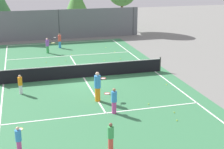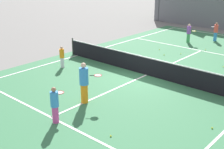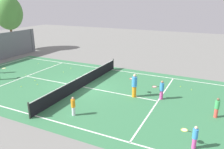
{
  "view_description": "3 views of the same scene",
  "coord_description": "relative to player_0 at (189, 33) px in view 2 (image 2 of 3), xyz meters",
  "views": [
    {
      "loc": [
        -4.11,
        -22.65,
        7.59
      ],
      "look_at": [
        1.32,
        -2.9,
        1.01
      ],
      "focal_mm": 54.04,
      "sensor_mm": 36.0,
      "label": 1
    },
    {
      "loc": [
        8.81,
        -12.76,
        5.68
      ],
      "look_at": [
        0.08,
        -2.9,
        0.84
      ],
      "focal_mm": 49.02,
      "sensor_mm": 36.0,
      "label": 2
    },
    {
      "loc": [
        -14.56,
        -9.8,
        6.82
      ],
      "look_at": [
        0.97,
        -2.25,
        1.14
      ],
      "focal_mm": 35.64,
      "sensor_mm": 36.0,
      "label": 3
    }
  ],
  "objects": [
    {
      "name": "tennis_net",
      "position": [
        1.81,
        -7.91,
        -0.22
      ],
      "size": [
        11.9,
        0.1,
        1.1
      ],
      "color": "#333833",
      "rests_on": "ground_plane"
    },
    {
      "name": "tennis_ball_12",
      "position": [
        4.49,
        -13.82,
        -0.7
      ],
      "size": [
        0.07,
        0.07,
        0.07
      ],
      "primitive_type": "sphere",
      "color": "#CCE533",
      "rests_on": "ground_plane"
    },
    {
      "name": "tennis_ball_1",
      "position": [
        1.98,
        -1.21,
        -0.7
      ],
      "size": [
        0.07,
        0.07,
        0.07
      ],
      "primitive_type": "sphere",
      "color": "#CCE533",
      "rests_on": "ground_plane"
    },
    {
      "name": "tennis_ball_2",
      "position": [
        0.5,
        -4.13,
        -0.7
      ],
      "size": [
        0.07,
        0.07,
        0.07
      ],
      "primitive_type": "sphere",
      "color": "#CCE533",
      "rests_on": "ground_plane"
    },
    {
      "name": "player_5",
      "position": [
        1.8,
        -12.48,
        0.2
      ],
      "size": [
        0.87,
        0.82,
        1.8
      ],
      "color": "orange",
      "rests_on": "ground_plane"
    },
    {
      "name": "tennis_ball_7",
      "position": [
        6.89,
        -10.97,
        -0.7
      ],
      "size": [
        0.07,
        0.07,
        0.07
      ],
      "primitive_type": "sphere",
      "color": "#CCE533",
      "rests_on": "ground_plane"
    },
    {
      "name": "court_surface",
      "position": [
        1.81,
        -7.91,
        -0.73
      ],
      "size": [
        13.0,
        25.0,
        0.01
      ],
      "color": "#387A4C",
      "rests_on": "ground_plane"
    },
    {
      "name": "tennis_ball_10",
      "position": [
        -0.45,
        -3.24,
        -0.7
      ],
      "size": [
        0.07,
        0.07,
        0.07
      ],
      "primitive_type": "sphere",
      "color": "#CCE533",
      "rests_on": "ground_plane"
    },
    {
      "name": "tennis_ball_8",
      "position": [
        4.36,
        -3.91,
        -0.7
      ],
      "size": [
        0.07,
        0.07,
        0.07
      ],
      "primitive_type": "sphere",
      "color": "#CCE533",
      "rests_on": "ground_plane"
    },
    {
      "name": "player_4",
      "position": [
        1.3,
        1.8,
        0.01
      ],
      "size": [
        0.8,
        0.75,
        1.42
      ],
      "color": "#388CD8",
      "rests_on": "ground_plane"
    },
    {
      "name": "tennis_ball_5",
      "position": [
        1.19,
        -3.19,
        -0.7
      ],
      "size": [
        0.07,
        0.07,
        0.07
      ],
      "primitive_type": "sphere",
      "color": "#CCE533",
      "rests_on": "ground_plane"
    },
    {
      "name": "player_1",
      "position": [
        -2.57,
        -10.08,
        -0.09
      ],
      "size": [
        0.27,
        0.27,
        1.25
      ],
      "color": "silver",
      "rests_on": "ground_plane"
    },
    {
      "name": "player_0",
      "position": [
        0.0,
        0.0,
        0.0
      ],
      "size": [
        0.87,
        0.58,
        1.41
      ],
      "color": "#3FA559",
      "rests_on": "ground_plane"
    },
    {
      "name": "player_2",
      "position": [
        2.24,
        -14.41,
        0.01
      ],
      "size": [
        0.65,
        0.86,
        1.44
      ],
      "color": "#D14799",
      "rests_on": "ground_plane"
    },
    {
      "name": "ground_plane",
      "position": [
        1.81,
        -7.91,
        -0.73
      ],
      "size": [
        80.0,
        80.0,
        0.0
      ],
      "primitive_type": "plane",
      "color": "slate"
    }
  ]
}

